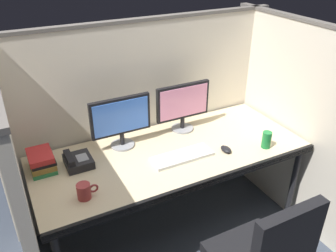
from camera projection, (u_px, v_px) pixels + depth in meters
cubicle_partition_rear at (145, 119)px, 2.76m from camera, size 2.21×0.06×1.57m
cubicle_partition_left at (21, 197)px, 1.94m from camera, size 0.06×1.41×1.57m
cubicle_partition_right at (289, 121)px, 2.74m from camera, size 0.06×1.41×1.57m
desk at (172, 158)px, 2.45m from camera, size 1.90×0.80×0.74m
monitor_left at (121, 119)px, 2.40m from camera, size 0.43×0.17×0.37m
monitor_right at (183, 104)px, 2.62m from camera, size 0.43×0.17×0.37m
keyboard_main at (182, 156)px, 2.37m from camera, size 0.43×0.15×0.02m
computer_mouse at (226, 149)px, 2.44m from camera, size 0.06×0.10×0.04m
desk_phone at (78, 161)px, 2.28m from camera, size 0.17×0.19×0.09m
coffee_mug at (84, 191)px, 1.99m from camera, size 0.13×0.08×0.09m
book_stack at (42, 161)px, 2.24m from camera, size 0.16×0.22×0.12m
soda_can at (267, 140)px, 2.46m from camera, size 0.07×0.07×0.12m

